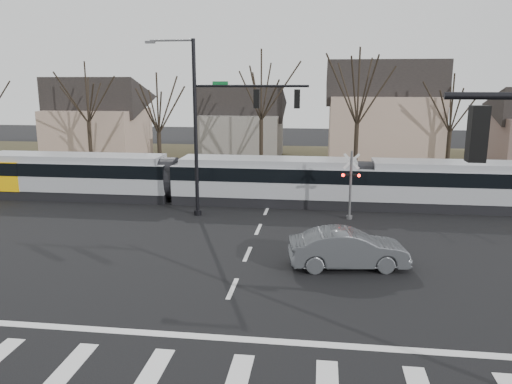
# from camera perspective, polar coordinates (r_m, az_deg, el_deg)

# --- Properties ---
(ground) EXTENTS (140.00, 140.00, 0.00)m
(ground) POSITION_cam_1_polar(r_m,az_deg,el_deg) (17.93, -3.86, -13.49)
(ground) COLOR black
(grass_verge) EXTENTS (140.00, 28.00, 0.01)m
(grass_verge) POSITION_cam_1_polar(r_m,az_deg,el_deg) (48.54, 3.55, 3.20)
(grass_verge) COLOR #38331E
(grass_verge) RESTS_ON ground
(crosswalk) EXTENTS (27.00, 2.60, 0.01)m
(crosswalk) POSITION_cam_1_polar(r_m,az_deg,el_deg) (14.54, -7.14, -20.28)
(crosswalk) COLOR silver
(crosswalk) RESTS_ON ground
(stop_line) EXTENTS (28.00, 0.35, 0.01)m
(stop_line) POSITION_cam_1_polar(r_m,az_deg,el_deg) (16.37, -5.14, -16.19)
(stop_line) COLOR silver
(stop_line) RESTS_ON ground
(lane_dashes) EXTENTS (0.18, 30.00, 0.01)m
(lane_dashes) POSITION_cam_1_polar(r_m,az_deg,el_deg) (32.90, 1.59, -1.27)
(lane_dashes) COLOR silver
(lane_dashes) RESTS_ON ground
(rail_pair) EXTENTS (90.00, 1.52, 0.06)m
(rail_pair) POSITION_cam_1_polar(r_m,az_deg,el_deg) (32.71, 1.55, -1.32)
(rail_pair) COLOR #59595E
(rail_pair) RESTS_ON ground
(tram) EXTENTS (39.40, 2.93, 2.99)m
(tram) POSITION_cam_1_polar(r_m,az_deg,el_deg) (32.59, 1.07, 1.51)
(tram) COLOR gray
(tram) RESTS_ON ground
(sedan) EXTENTS (3.23, 5.57, 1.67)m
(sedan) POSITION_cam_1_polar(r_m,az_deg,el_deg) (21.89, 10.48, -6.40)
(sedan) COLOR #44474B
(sedan) RESTS_ON ground
(signal_pole_far) EXTENTS (9.28, 0.44, 10.20)m
(signal_pole_far) POSITION_cam_1_polar(r_m,az_deg,el_deg) (28.93, -3.87, 8.23)
(signal_pole_far) COLOR black
(signal_pole_far) RESTS_ON ground
(rail_crossing_signal) EXTENTS (1.08, 0.36, 4.00)m
(rail_crossing_signal) POSITION_cam_1_polar(r_m,az_deg,el_deg) (29.25, 10.74, 0.53)
(rail_crossing_signal) COLOR #59595B
(rail_crossing_signal) RESTS_ON ground
(tree_row) EXTENTS (59.20, 7.20, 10.00)m
(tree_row) POSITION_cam_1_polar(r_m,az_deg,el_deg) (41.90, 5.82, 8.56)
(tree_row) COLOR black
(tree_row) RESTS_ON ground
(house_a) EXTENTS (9.72, 8.64, 8.60)m
(house_a) POSITION_cam_1_polar(r_m,az_deg,el_deg) (55.06, -17.71, 8.42)
(house_a) COLOR gray
(house_a) RESTS_ON ground
(house_b) EXTENTS (8.64, 7.56, 7.65)m
(house_b) POSITION_cam_1_polar(r_m,az_deg,el_deg) (52.59, -1.58, 8.29)
(house_b) COLOR slate
(house_b) RESTS_ON ground
(house_c) EXTENTS (10.80, 8.64, 10.10)m
(house_c) POSITION_cam_1_polar(r_m,az_deg,el_deg) (49.19, 14.37, 9.09)
(house_c) COLOR gray
(house_c) RESTS_ON ground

